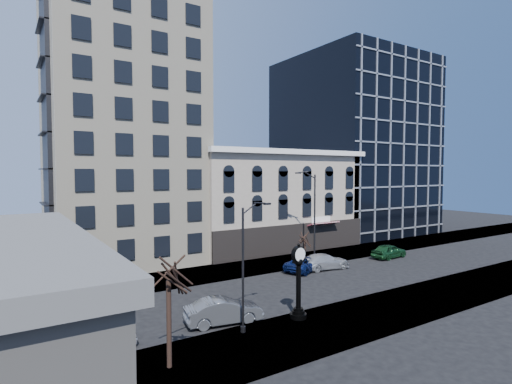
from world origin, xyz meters
TOP-DOWN VIEW (x-y plane):
  - ground at (0.00, 0.00)m, footprint 160.00×160.00m
  - sidewalk_far at (0.00, 8.00)m, footprint 160.00×6.00m
  - sidewalk_near at (0.00, -8.00)m, footprint 160.00×6.00m
  - cream_tower at (-6.11, 18.88)m, footprint 15.90×15.40m
  - victorian_row at (12.00, 15.89)m, footprint 22.60×11.19m
  - glass_office at (32.00, 20.91)m, footprint 20.00×20.15m
  - street_clock at (-1.08, -6.00)m, footprint 1.13×1.13m
  - street_lamp_near at (-4.78, -5.96)m, footprint 2.07×0.45m
  - street_lamp_far at (10.38, 6.60)m, footprint 2.47×1.16m
  - bare_tree_near at (-10.67, -7.77)m, footprint 4.10×4.10m
  - bare_tree_far at (9.66, 6.29)m, footprint 2.35×2.35m
  - car_near_a at (-13.26, -3.98)m, footprint 4.37×2.40m
  - car_near_b at (-5.55, -3.87)m, footprint 5.26×2.63m
  - car_far_a at (7.75, 3.96)m, footprint 5.68×4.12m
  - car_far_b at (9.87, 3.44)m, footprint 5.58×2.80m
  - car_far_c at (19.61, 3.36)m, footprint 4.87×2.27m

SIDE VIEW (x-z plane):
  - ground at x=0.00m, z-range 0.00..0.00m
  - sidewalk_far at x=0.00m, z-range 0.00..0.12m
  - sidewalk_near at x=0.00m, z-range 0.00..0.12m
  - car_near_a at x=-13.26m, z-range 0.00..1.41m
  - car_far_a at x=7.75m, z-range 0.00..1.44m
  - car_far_b at x=9.87m, z-range 0.00..1.56m
  - car_far_c at x=19.61m, z-range 0.00..1.61m
  - car_near_b at x=-5.55m, z-range 0.00..1.66m
  - street_clock at x=-1.08m, z-range -0.12..4.88m
  - bare_tree_far at x=9.66m, z-range 1.13..5.16m
  - bare_tree_near at x=-10.67m, z-range 1.92..8.96m
  - victorian_row at x=12.00m, z-range -0.25..12.25m
  - street_lamp_near at x=-4.78m, z-range 2.16..10.17m
  - street_lamp_far at x=10.38m, z-range 2.66..12.63m
  - glass_office at x=32.00m, z-range 0.00..28.00m
  - cream_tower at x=-6.11m, z-range -1.93..40.57m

